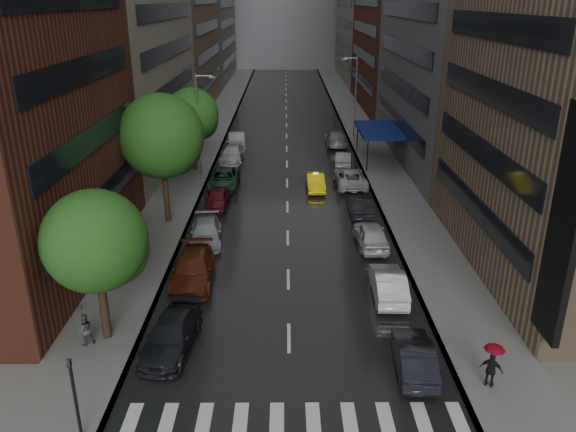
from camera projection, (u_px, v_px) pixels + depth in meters
name	position (u px, v px, depth m)	size (l,w,h in m)	color
ground	(290.00, 393.00, 23.04)	(220.00, 220.00, 0.00)	gray
road	(286.00, 129.00, 69.62)	(14.00, 140.00, 0.01)	black
sidewalk_left	(214.00, 128.00, 69.56)	(4.00, 140.00, 0.15)	gray
sidewalk_right	(359.00, 128.00, 69.64)	(4.00, 140.00, 0.15)	gray
crosswalk	(295.00, 428.00, 21.17)	(13.15, 2.80, 0.01)	silver
tree_near	(95.00, 241.00, 24.83)	(4.67, 4.67, 7.44)	#382619
tree_mid	(161.00, 136.00, 38.17)	(5.82, 5.82, 9.27)	#382619
tree_far	(192.00, 115.00, 50.76)	(4.84, 4.84, 7.72)	#382619
taxi	(315.00, 182.00, 47.21)	(1.45, 4.15, 1.37)	yellow
parked_cars_left	(217.00, 200.00, 42.75)	(2.56, 42.56, 1.61)	black
parked_cars_right	(356.00, 193.00, 44.19)	(2.70, 44.95, 1.61)	black
ped_black_umbrella	(83.00, 321.00, 25.59)	(0.96, 0.98, 2.09)	#46454A
ped_red_umbrella	(493.00, 362.00, 22.81)	(0.99, 0.82, 2.01)	black
traffic_light	(74.00, 392.00, 19.71)	(0.18, 0.15, 3.45)	black
street_lamp_left	(199.00, 123.00, 49.18)	(1.74, 0.22, 9.00)	gray
street_lamp_right	(355.00, 95.00, 63.23)	(1.74, 0.22, 9.00)	gray
awning	(379.00, 130.00, 54.55)	(4.00, 8.00, 3.12)	navy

